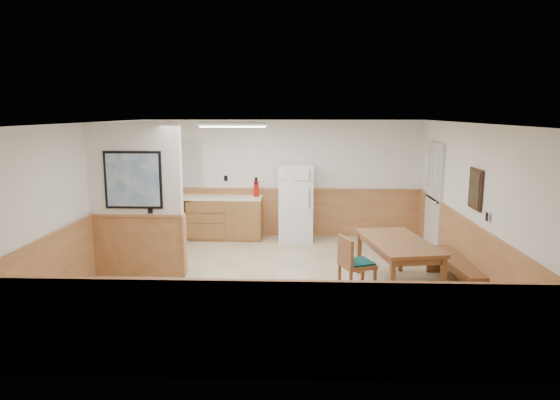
{
  "coord_description": "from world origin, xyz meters",
  "views": [
    {
      "loc": [
        0.38,
        -7.63,
        2.67
      ],
      "look_at": [
        0.07,
        0.4,
        1.24
      ],
      "focal_mm": 32.0,
      "sensor_mm": 36.0,
      "label": 1
    }
  ],
  "objects_px": {
    "dining_bench": "(458,267)",
    "soap_bottle": "(176,191)",
    "refrigerator": "(295,202)",
    "fire_extinguisher": "(256,188)",
    "dining_table": "(398,246)",
    "dining_chair": "(352,260)"
  },
  "relations": [
    {
      "from": "dining_chair",
      "to": "fire_extinguisher",
      "type": "relative_size",
      "value": 2.07
    },
    {
      "from": "refrigerator",
      "to": "fire_extinguisher",
      "type": "distance_m",
      "value": 0.88
    },
    {
      "from": "dining_table",
      "to": "fire_extinguisher",
      "type": "bearing_deg",
      "value": 118.94
    },
    {
      "from": "dining_table",
      "to": "soap_bottle",
      "type": "xyz_separation_m",
      "value": [
        -4.11,
        2.98,
        0.36
      ]
    },
    {
      "from": "dining_bench",
      "to": "fire_extinguisher",
      "type": "relative_size",
      "value": 4.21
    },
    {
      "from": "fire_extinguisher",
      "to": "refrigerator",
      "type": "bearing_deg",
      "value": -9.91
    },
    {
      "from": "refrigerator",
      "to": "dining_table",
      "type": "height_order",
      "value": "refrigerator"
    },
    {
      "from": "dining_bench",
      "to": "fire_extinguisher",
      "type": "bearing_deg",
      "value": 132.22
    },
    {
      "from": "dining_table",
      "to": "fire_extinguisher",
      "type": "distance_m",
      "value": 3.86
    },
    {
      "from": "dining_bench",
      "to": "dining_chair",
      "type": "height_order",
      "value": "dining_chair"
    },
    {
      "from": "dining_table",
      "to": "fire_extinguisher",
      "type": "relative_size",
      "value": 4.41
    },
    {
      "from": "dining_chair",
      "to": "fire_extinguisher",
      "type": "height_order",
      "value": "fire_extinguisher"
    },
    {
      "from": "dining_bench",
      "to": "dining_chair",
      "type": "relative_size",
      "value": 2.04
    },
    {
      "from": "dining_bench",
      "to": "soap_bottle",
      "type": "xyz_separation_m",
      "value": [
        -5.03,
        2.96,
        0.67
      ]
    },
    {
      "from": "refrigerator",
      "to": "fire_extinguisher",
      "type": "relative_size",
      "value": 3.88
    },
    {
      "from": "dining_bench",
      "to": "soap_bottle",
      "type": "relative_size",
      "value": 7.22
    },
    {
      "from": "dining_chair",
      "to": "soap_bottle",
      "type": "relative_size",
      "value": 3.54
    },
    {
      "from": "refrigerator",
      "to": "dining_chair",
      "type": "distance_m",
      "value": 3.24
    },
    {
      "from": "dining_table",
      "to": "dining_chair",
      "type": "xyz_separation_m",
      "value": [
        -0.71,
        -0.22,
        -0.16
      ]
    },
    {
      "from": "dining_table",
      "to": "soap_bottle",
      "type": "height_order",
      "value": "soap_bottle"
    },
    {
      "from": "dining_table",
      "to": "dining_chair",
      "type": "bearing_deg",
      "value": -172.8
    },
    {
      "from": "soap_bottle",
      "to": "refrigerator",
      "type": "bearing_deg",
      "value": -1.85
    }
  ]
}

